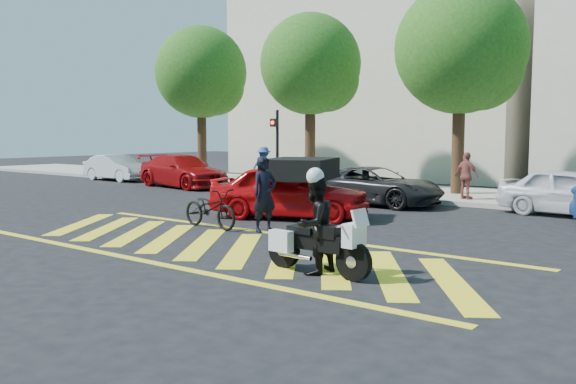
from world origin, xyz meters
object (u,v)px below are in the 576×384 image
Objects in this scene: police_motorcycle at (316,244)px; officer_moto at (315,225)px; officer_bike at (265,194)px; parked_mid_left at (376,186)px; red_convertible at (290,191)px; parked_far_left at (117,168)px; bicycle at (210,208)px; parked_left at (183,171)px; parked_mid_right at (573,192)px.

officer_moto is (-0.01, -0.00, 0.31)m from police_motorcycle.
officer_bike reaches higher than parked_mid_left.
red_convertible is 1.15× the size of parked_far_left.
parked_left is at bearing 56.62° from bicycle.
parked_mid_right is (5.67, 0.94, 0.06)m from parked_mid_left.
parked_far_left is 20.50m from parked_mid_right.
officer_moto is 9.90m from parked_mid_left.
parked_left is (-10.24, 6.76, -0.20)m from officer_bike.
bicycle reaches higher than police_motorcycle.
parked_left is at bearing 148.46° from police_motorcycle.
officer_moto is at bearing 177.50° from parked_mid_right.
officer_bike is 0.85× the size of police_motorcycle.
bicycle is at bearing -118.21° from parked_far_left.
parked_left is 1.08× the size of parked_mid_left.
officer_bike is at bearing -67.66° from bicycle.
officer_bike is 0.37× the size of parked_left.
parked_left is at bearing 87.89° from parked_mid_left.
officer_bike is at bearing 144.46° from police_motorcycle.
officer_bike is 2.31m from red_convertible.
bicycle is 16.00m from parked_far_left.
officer_bike is 8.83m from parked_mid_right.
officer_bike is 4.39m from officer_moto.
parked_left reaches higher than parked_mid_right.
bicycle is at bearing 146.74° from parked_mid_right.
parked_mid_right is at bearing -89.66° from parked_far_left.
parked_left is (-9.34, 4.63, -0.05)m from red_convertible.
parked_far_left is 5.22m from parked_left.
officer_moto reaches higher than bicycle.
officer_bike is 17.05m from parked_far_left.
police_motorcycle is at bearing -158.08° from red_convertible.
police_motorcycle is 16.65m from parked_left.
officer_bike is 1.09× the size of officer_moto.
parked_mid_left is at bearing 106.33° from parked_mid_right.
parked_mid_right is (1.65, 9.99, -0.14)m from officer_moto.
officer_bike reaches higher than red_convertible.
parked_mid_right reaches higher than bicycle.
red_convertible is 1.10× the size of parked_mid_right.
police_motorcycle is at bearing -110.28° from bicycle.
parked_mid_right reaches higher than parked_far_left.
parked_far_left is (-14.05, 7.64, 0.13)m from bicycle.
red_convertible is 10.43m from parked_left.
red_convertible is at bearing -108.68° from parked_left.
parked_mid_left is at bearing 20.00° from officer_bike.
red_convertible is 0.99× the size of parked_mid_left.
red_convertible is at bearing 134.83° from police_motorcycle.
parked_left is at bearing 44.02° from red_convertible.
red_convertible is at bearing 176.76° from parked_mid_left.
red_convertible is at bearing 137.46° from parked_mid_right.
officer_bike is 0.47× the size of parked_far_left.
parked_mid_right is at bearing 83.99° from police_motorcycle.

